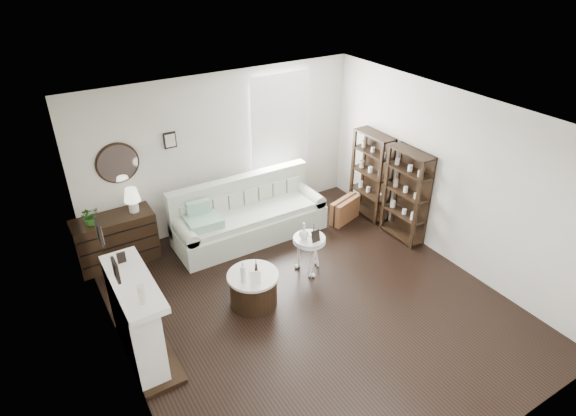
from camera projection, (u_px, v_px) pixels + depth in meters
room at (261, 131)px, 8.39m from camera, size 5.50×5.50×5.50m
fireplace at (137, 322)px, 5.76m from camera, size 0.50×1.40×1.84m
shelf_unit_far at (371, 175)px, 8.66m from camera, size 0.30×0.80×1.60m
shelf_unit_near at (406, 195)px, 7.99m from camera, size 0.30×0.80×1.60m
sofa at (248, 218)px, 8.27m from camera, size 2.60×0.90×1.01m
quilt at (204, 222)px, 7.66m from camera, size 0.57×0.48×0.14m
suitcase at (345, 210)px, 8.75m from camera, size 0.68×0.40×0.43m
dresser at (116, 239)px, 7.56m from camera, size 1.22×0.52×0.81m
table_lamp at (132, 200)px, 7.42m from camera, size 0.33×0.33×0.40m
potted_plant at (90, 216)px, 7.11m from camera, size 0.30×0.28×0.29m
drum_table at (253, 289)px, 6.75m from camera, size 0.72×0.72×0.50m
pedestal_table at (309, 240)px, 7.27m from camera, size 0.50×0.50×0.60m
eiffel_drum at (256, 265)px, 6.65m from camera, size 0.14×0.14×0.19m
bottle_drum at (243, 272)px, 6.40m from camera, size 0.08×0.08×0.32m
card_frame_drum at (256, 278)px, 6.42m from camera, size 0.14×0.09×0.18m
eiffel_ped at (314, 230)px, 7.28m from camera, size 0.11×0.11×0.16m
flask_ped at (304, 231)px, 7.16m from camera, size 0.15×0.15×0.27m
card_frame_ped at (316, 236)px, 7.11m from camera, size 0.14×0.06×0.19m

